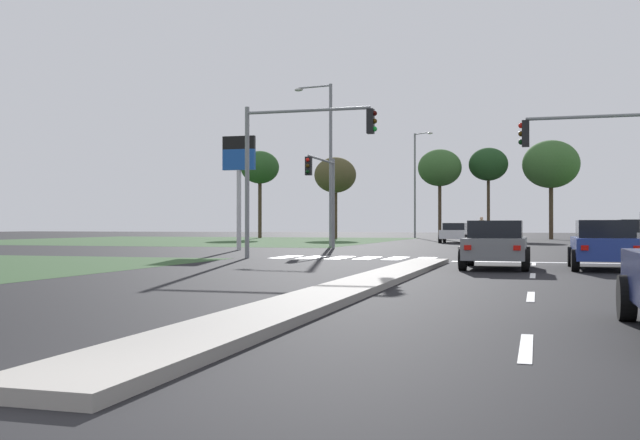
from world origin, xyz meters
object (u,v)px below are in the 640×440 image
object	(u,v)px
treeline_fourth	(488,165)
traffic_signal_far_left	(324,184)
traffic_signal_near_left	(292,152)
treeline_second	(335,175)
car_white_third	(455,233)
car_grey_sixth	(496,244)
street_lamp_fourth	(416,180)
treeline_near	(260,168)
pedestrian_at_median	(482,227)
fuel_price_totem	(239,167)
car_blue_fifth	(604,244)
street_lamp_third	(328,156)
treeline_fifth	(551,164)
traffic_signal_near_right	(604,157)
treeline_third	(440,168)

from	to	relation	value
treeline_fourth	traffic_signal_far_left	bearing A→B (deg)	-101.82
traffic_signal_near_left	treeline_fourth	bearing A→B (deg)	83.62
traffic_signal_near_left	treeline_second	size ratio (longest dim) A/B	0.76
car_white_third	car_grey_sixth	bearing A→B (deg)	98.15
car_grey_sixth	street_lamp_fourth	world-z (taller)	street_lamp_fourth
treeline_near	car_grey_sixth	bearing A→B (deg)	-61.61
pedestrian_at_median	traffic_signal_far_left	bearing A→B (deg)	92.92
fuel_price_totem	treeline_near	distance (m)	37.28
car_blue_fifth	car_grey_sixth	xyz separation A→B (m)	(-3.15, -0.38, -0.01)
street_lamp_third	treeline_fifth	bearing A→B (deg)	63.78
traffic_signal_near_right	fuel_price_totem	bearing A→B (deg)	153.18
car_blue_fifth	car_grey_sixth	distance (m)	3.17
treeline_near	pedestrian_at_median	bearing A→B (deg)	-44.79
car_white_third	street_lamp_third	xyz separation A→B (m)	(-6.53, -12.10, 4.86)
street_lamp_fourth	treeline_near	xyz separation A→B (m)	(-15.25, -5.67, 1.17)
car_white_third	treeline_near	size ratio (longest dim) A/B	0.48
traffic_signal_near_left	traffic_signal_far_left	world-z (taller)	traffic_signal_near_left
car_blue_fifth	street_lamp_third	world-z (taller)	street_lamp_third
car_blue_fifth	street_lamp_third	bearing A→B (deg)	124.82
treeline_fourth	treeline_fifth	world-z (taller)	treeline_fifth
street_lamp_fourth	treeline_fourth	distance (m)	9.77
treeline_second	traffic_signal_near_right	bearing A→B (deg)	-63.44
car_blue_fifth	car_grey_sixth	world-z (taller)	car_blue_fifth
traffic_signal_near_left	pedestrian_at_median	size ratio (longest dim) A/B	3.54
traffic_signal_near_left	treeline_near	xyz separation A→B (m)	(-18.10, 43.95, 3.00)
car_white_third	street_lamp_third	bearing A→B (deg)	61.65
traffic_signal_near_right	car_blue_fifth	bearing A→B (deg)	-94.37
treeline_near	treeline_fourth	distance (m)	22.99
street_lamp_third	fuel_price_totem	distance (m)	8.35
car_white_third	street_lamp_third	world-z (taller)	street_lamp_third
fuel_price_totem	treeline_fourth	size ratio (longest dim) A/B	0.70
treeline_second	traffic_signal_far_left	bearing A→B (deg)	-76.04
fuel_price_totem	treeline_third	bearing A→B (deg)	79.32
car_grey_sixth	treeline_second	bearing A→B (deg)	110.71
car_blue_fifth	treeline_third	size ratio (longest dim) A/B	0.49
street_lamp_third	treeline_near	world-z (taller)	street_lamp_third
traffic_signal_near_left	fuel_price_totem	world-z (taller)	traffic_signal_near_left
car_grey_sixth	treeline_third	distance (m)	48.18
treeline_third	treeline_near	bearing A→B (deg)	176.13
traffic_signal_far_left	treeline_near	distance (m)	36.69
street_lamp_third	fuel_price_totem	xyz separation A→B (m)	(-2.71, -7.81, -1.19)
treeline_fourth	car_blue_fifth	bearing A→B (deg)	-82.45
street_lamp_fourth	traffic_signal_near_right	bearing A→B (deg)	-73.82
pedestrian_at_median	treeline_second	world-z (taller)	treeline_second
car_white_third	traffic_signal_near_right	world-z (taller)	traffic_signal_near_right
street_lamp_third	fuel_price_totem	bearing A→B (deg)	-109.12
car_grey_sixth	treeline_fifth	world-z (taller)	treeline_fifth
street_lamp_third	street_lamp_fourth	size ratio (longest dim) A/B	0.92
traffic_signal_far_left	treeline_third	size ratio (longest dim) A/B	0.61
pedestrian_at_median	traffic_signal_near_right	bearing A→B (deg)	150.00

